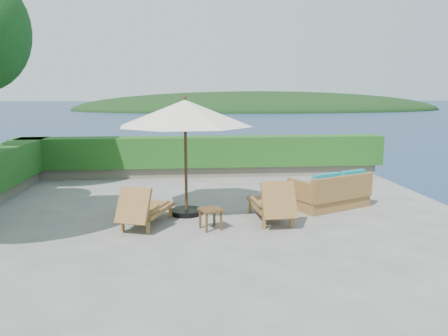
{
  "coord_description": "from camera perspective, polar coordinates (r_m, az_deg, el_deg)",
  "views": [
    {
      "loc": [
        -0.61,
        -9.1,
        2.82
      ],
      "look_at": [
        0.3,
        0.8,
        1.1
      ],
      "focal_mm": 35.0,
      "sensor_mm": 36.0,
      "label": 1
    }
  ],
  "objects": [
    {
      "name": "ground",
      "position": [
        9.55,
        -1.37,
        -7.36
      ],
      "size": [
        12.0,
        12.0,
        0.0
      ],
      "primitive_type": "plane",
      "color": "gray",
      "rests_on": "ground"
    },
    {
      "name": "foundation",
      "position": [
        10.11,
        -1.33,
        -15.79
      ],
      "size": [
        12.0,
        12.0,
        3.0
      ],
      "primitive_type": "cube",
      "color": "#524B41",
      "rests_on": "ocean"
    },
    {
      "name": "offshore_island",
      "position": [
        151.4,
        4.54,
        7.6
      ],
      "size": [
        126.0,
        57.6,
        12.6
      ],
      "primitive_type": "ellipsoid",
      "color": "black",
      "rests_on": "ocean"
    },
    {
      "name": "planter_wall_far",
      "position": [
        14.95,
        -2.83,
        -0.36
      ],
      "size": [
        12.0,
        0.6,
        0.36
      ],
      "primitive_type": "cube",
      "color": "gray",
      "rests_on": "ground"
    },
    {
      "name": "hedge_far",
      "position": [
        14.84,
        -2.85,
        2.18
      ],
      "size": [
        12.4,
        0.9,
        1.0
      ],
      "primitive_type": "cube",
      "color": "#1C4A15",
      "rests_on": "planter_wall_far"
    },
    {
      "name": "patio_umbrella",
      "position": [
        9.96,
        -5.1,
        7.02
      ],
      "size": [
        3.86,
        3.86,
        2.77
      ],
      "rotation": [
        0.0,
        0.0,
        -0.29
      ],
      "color": "black",
      "rests_on": "ground"
    },
    {
      "name": "lounge_left",
      "position": [
        9.44,
        -10.35,
        -5.25
      ],
      "size": [
        1.18,
        1.75,
        0.94
      ],
      "rotation": [
        0.0,
        0.0,
        -0.35
      ],
      "color": "olive",
      "rests_on": "ground"
    },
    {
      "name": "lounge_right",
      "position": [
        9.69,
        6.25,
        -4.61
      ],
      "size": [
        0.86,
        1.77,
        1.0
      ],
      "rotation": [
        0.0,
        0.0,
        0.07
      ],
      "color": "olive",
      "rests_on": "ground"
    },
    {
      "name": "side_table",
      "position": [
        9.11,
        -1.77,
        -5.81
      ],
      "size": [
        0.54,
        0.54,
        0.45
      ],
      "rotation": [
        0.0,
        0.0,
        0.38
      ],
      "color": "brown",
      "rests_on": "ground"
    },
    {
      "name": "wicker_loveseat",
      "position": [
        11.12,
        13.82,
        -3.22
      ],
      "size": [
        2.14,
        1.7,
        0.94
      ],
      "rotation": [
        0.0,
        0.0,
        0.44
      ],
      "color": "olive",
      "rests_on": "ground"
    }
  ]
}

